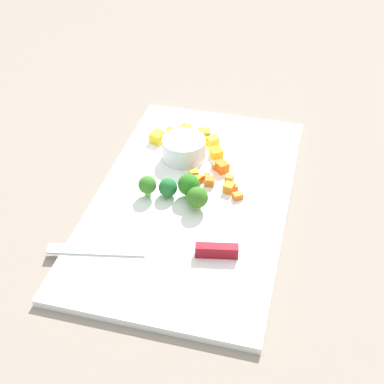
% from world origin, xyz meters
% --- Properties ---
extents(ground_plane, '(4.00, 4.00, 0.00)m').
position_xyz_m(ground_plane, '(0.00, 0.00, 0.00)').
color(ground_plane, gray).
extents(cutting_board, '(0.52, 0.31, 0.01)m').
position_xyz_m(cutting_board, '(0.00, 0.00, 0.01)').
color(cutting_board, white).
rests_on(cutting_board, ground_plane).
extents(prep_bowl, '(0.08, 0.08, 0.04)m').
position_xyz_m(prep_bowl, '(0.10, 0.04, 0.03)').
color(prep_bowl, white).
rests_on(prep_bowl, cutting_board).
extents(chef_knife, '(0.07, 0.28, 0.02)m').
position_xyz_m(chef_knife, '(-0.13, -0.01, 0.02)').
color(chef_knife, silver).
rests_on(chef_knife, cutting_board).
extents(carrot_dice_0, '(0.01, 0.01, 0.01)m').
position_xyz_m(carrot_dice_0, '(0.05, -0.01, 0.02)').
color(carrot_dice_0, orange).
rests_on(carrot_dice_0, cutting_board).
extents(carrot_dice_1, '(0.01, 0.01, 0.01)m').
position_xyz_m(carrot_dice_1, '(0.05, -0.05, 0.02)').
color(carrot_dice_1, orange).
rests_on(carrot_dice_1, cutting_board).
extents(carrot_dice_2, '(0.01, 0.01, 0.01)m').
position_xyz_m(carrot_dice_2, '(0.04, -0.06, 0.02)').
color(carrot_dice_2, orange).
rests_on(carrot_dice_2, cutting_board).
extents(carrot_dice_3, '(0.02, 0.02, 0.01)m').
position_xyz_m(carrot_dice_3, '(0.03, -0.06, 0.02)').
color(carrot_dice_3, orange).
rests_on(carrot_dice_3, cutting_board).
extents(carrot_dice_4, '(0.03, 0.03, 0.02)m').
position_xyz_m(carrot_dice_4, '(0.08, -0.03, 0.02)').
color(carrot_dice_4, orange).
rests_on(carrot_dice_4, cutting_board).
extents(carrot_dice_5, '(0.02, 0.02, 0.01)m').
position_xyz_m(carrot_dice_5, '(0.04, -0.00, 0.02)').
color(carrot_dice_5, orange).
rests_on(carrot_dice_5, cutting_board).
extents(carrot_dice_6, '(0.02, 0.02, 0.01)m').
position_xyz_m(carrot_dice_6, '(0.01, -0.07, 0.02)').
color(carrot_dice_6, orange).
rests_on(carrot_dice_6, cutting_board).
extents(carrot_dice_7, '(0.02, 0.02, 0.01)m').
position_xyz_m(carrot_dice_7, '(0.04, -0.02, 0.02)').
color(carrot_dice_7, orange).
rests_on(carrot_dice_7, cutting_board).
extents(carrot_dice_8, '(0.02, 0.02, 0.01)m').
position_xyz_m(carrot_dice_8, '(0.05, 0.01, 0.02)').
color(carrot_dice_8, orange).
rests_on(carrot_dice_8, cutting_board).
extents(carrot_dice_9, '(0.02, 0.02, 0.01)m').
position_xyz_m(carrot_dice_9, '(0.09, -0.02, 0.02)').
color(carrot_dice_9, orange).
rests_on(carrot_dice_9, cutting_board).
extents(pepper_dice_0, '(0.02, 0.01, 0.01)m').
position_xyz_m(pepper_dice_0, '(0.15, 0.01, 0.02)').
color(pepper_dice_0, yellow).
rests_on(pepper_dice_0, cutting_board).
extents(pepper_dice_1, '(0.03, 0.03, 0.02)m').
position_xyz_m(pepper_dice_1, '(0.14, 0.10, 0.02)').
color(pepper_dice_1, yellow).
rests_on(pepper_dice_1, cutting_board).
extents(pepper_dice_2, '(0.02, 0.02, 0.02)m').
position_xyz_m(pepper_dice_2, '(0.15, 0.08, 0.02)').
color(pepper_dice_2, yellow).
rests_on(pepper_dice_2, cutting_board).
extents(pepper_dice_3, '(0.03, 0.03, 0.02)m').
position_xyz_m(pepper_dice_3, '(0.17, 0.02, 0.02)').
color(pepper_dice_3, yellow).
rests_on(pepper_dice_3, cutting_board).
extents(pepper_dice_4, '(0.02, 0.02, 0.02)m').
position_xyz_m(pepper_dice_4, '(0.18, 0.06, 0.02)').
color(pepper_dice_4, yellow).
rests_on(pepper_dice_4, cutting_board).
extents(pepper_dice_5, '(0.01, 0.01, 0.01)m').
position_xyz_m(pepper_dice_5, '(0.15, 0.03, 0.02)').
color(pepper_dice_5, yellow).
rests_on(pepper_dice_5, cutting_board).
extents(pepper_dice_6, '(0.02, 0.02, 0.01)m').
position_xyz_m(pepper_dice_6, '(0.16, 0.05, 0.02)').
color(pepper_dice_6, yellow).
rests_on(pepper_dice_6, cutting_board).
extents(pepper_dice_7, '(0.03, 0.03, 0.02)m').
position_xyz_m(pepper_dice_7, '(0.15, -0.00, 0.02)').
color(pepper_dice_7, gold).
rests_on(pepper_dice_7, cutting_board).
extents(pepper_dice_8, '(0.03, 0.03, 0.01)m').
position_xyz_m(pepper_dice_8, '(0.12, -0.01, 0.02)').
color(pepper_dice_8, yellow).
rests_on(pepper_dice_8, cutting_board).
extents(pepper_dice_9, '(0.02, 0.02, 0.01)m').
position_xyz_m(pepper_dice_9, '(0.17, 0.08, 0.02)').
color(pepper_dice_9, yellow).
rests_on(pepper_dice_9, cutting_board).
extents(broccoli_floret_0, '(0.03, 0.03, 0.03)m').
position_xyz_m(broccoli_floret_0, '(-0.01, 0.04, 0.03)').
color(broccoli_floret_0, '#8EC25A').
rests_on(broccoli_floret_0, cutting_board).
extents(broccoli_floret_1, '(0.03, 0.03, 0.04)m').
position_xyz_m(broccoli_floret_1, '(-0.03, -0.02, 0.03)').
color(broccoli_floret_1, '#95BA64').
rests_on(broccoli_floret_1, cutting_board).
extents(broccoli_floret_2, '(0.04, 0.04, 0.04)m').
position_xyz_m(broccoli_floret_2, '(-0.00, 0.01, 0.04)').
color(broccoli_floret_2, '#81B862').
rests_on(broccoli_floret_2, cutting_board).
extents(broccoli_floret_3, '(0.03, 0.03, 0.04)m').
position_xyz_m(broccoli_floret_3, '(-0.01, 0.07, 0.03)').
color(broccoli_floret_3, '#83C266').
rests_on(broccoli_floret_3, cutting_board).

